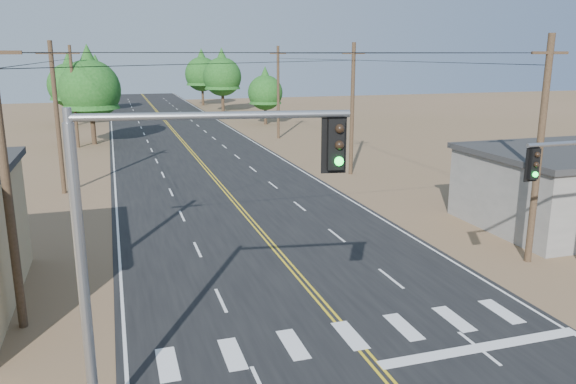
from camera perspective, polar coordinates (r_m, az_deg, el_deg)
name	(u,v)px	position (r m, az deg, el deg)	size (l,w,h in m)	color
road	(223,189)	(39.37, -6.58, 0.33)	(15.00, 200.00, 0.02)	black
utility_pole_left_near	(6,182)	(20.34, -26.73, 0.90)	(1.80, 0.30, 10.00)	#4C3826
utility_pole_left_mid	(57,117)	(39.99, -22.41, 7.03)	(1.80, 0.30, 10.00)	#4C3826
utility_pole_left_far	(74,96)	(59.87, -20.93, 9.10)	(1.80, 0.30, 10.00)	#4C3826
utility_pole_right_near	(539,150)	(26.65, 24.18, 3.92)	(1.80, 0.30, 10.00)	#4C3826
utility_pole_right_mid	(352,108)	(43.54, 6.54, 8.45)	(1.80, 0.30, 10.00)	#4C3826
utility_pole_right_far	(278,92)	(62.30, -1.01, 10.14)	(1.80, 0.30, 10.00)	#4C3826
signal_mast_left	(159,219)	(13.46, -12.94, -2.68)	(6.40, 1.41, 8.02)	gray
tree_left_near	(90,83)	(61.50, -19.52, 10.35)	(6.11, 6.11, 10.18)	#3F2D1E
tree_left_mid	(70,81)	(78.86, -21.29, 10.49)	(5.67, 5.67, 9.45)	#3F2D1E
tree_left_far	(96,76)	(98.63, -18.88, 11.07)	(5.49, 5.49, 9.15)	#3F2D1E
tree_right_near	(265,89)	(75.05, -2.33, 10.41)	(4.57, 4.57, 7.61)	#3F2D1E
tree_right_mid	(222,73)	(91.99, -6.71, 11.94)	(6.10, 6.10, 10.17)	#3F2D1E
tree_right_far	(202,71)	(104.42, -8.74, 12.09)	(6.10, 6.10, 10.16)	#3F2D1E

